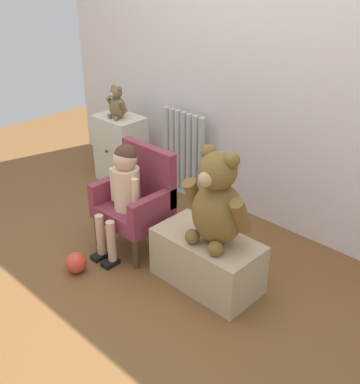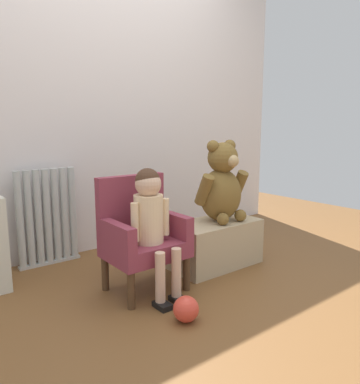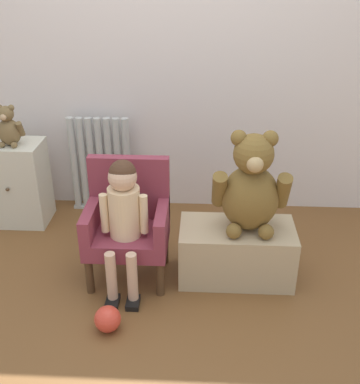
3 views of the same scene
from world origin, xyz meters
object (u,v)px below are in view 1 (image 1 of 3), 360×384
(large_teddy_bear, at_px, (217,203))
(small_teddy_bear, at_px, (117,104))
(child_figure, at_px, (123,185))
(radiator, at_px, (183,154))
(child_armchair, at_px, (138,199))
(small_dresser, at_px, (121,149))
(low_bench, at_px, (207,260))
(toy_ball, at_px, (76,263))

(large_teddy_bear, xyz_separation_m, small_teddy_bear, (-1.48, 0.52, 0.12))
(child_figure, bearing_deg, radiator, 109.47)
(child_figure, xyz_separation_m, large_teddy_bear, (0.67, 0.11, 0.08))
(radiator, bearing_deg, child_armchair, -67.94)
(child_armchair, height_order, large_teddy_bear, large_teddy_bear)
(small_dresser, bearing_deg, large_teddy_bear, -20.18)
(low_bench, xyz_separation_m, small_teddy_bear, (-1.43, 0.53, 0.53))
(child_figure, height_order, small_teddy_bear, small_teddy_bear)
(child_figure, height_order, low_bench, child_figure)
(large_teddy_bear, relative_size, toy_ball, 4.25)
(child_figure, relative_size, large_teddy_bear, 1.32)
(child_figure, distance_m, toy_ball, 0.56)
(small_teddy_bear, bearing_deg, child_armchair, -32.71)
(child_armchair, distance_m, large_teddy_bear, 0.70)
(small_teddy_bear, xyz_separation_m, toy_ball, (0.78, -1.01, -0.62))
(radiator, distance_m, small_dresser, 0.57)
(low_bench, xyz_separation_m, large_teddy_bear, (0.06, 0.00, 0.41))
(radiator, bearing_deg, small_dresser, -159.84)
(small_dresser, distance_m, small_teddy_bear, 0.40)
(small_teddy_bear, bearing_deg, child_figure, -37.82)
(toy_ball, bearing_deg, low_bench, 36.40)
(small_dresser, distance_m, large_teddy_bear, 1.63)
(small_dresser, height_order, toy_ball, small_dresser)
(radiator, xyz_separation_m, large_teddy_bear, (0.97, -0.75, 0.23))
(small_dresser, distance_m, child_armchair, 1.01)
(low_bench, bearing_deg, radiator, 140.46)
(toy_ball, bearing_deg, small_teddy_bear, 127.59)
(child_armchair, bearing_deg, toy_ball, -95.04)
(low_bench, relative_size, toy_ball, 4.81)
(radiator, height_order, child_figure, child_figure)
(child_armchair, distance_m, small_teddy_bear, 1.03)
(child_armchair, distance_m, low_bench, 0.64)
(small_dresser, xyz_separation_m, child_armchair, (0.84, -0.56, 0.06))
(child_figure, distance_m, large_teddy_bear, 0.68)
(low_bench, height_order, small_teddy_bear, small_teddy_bear)
(radiator, bearing_deg, large_teddy_bear, -37.70)
(child_armchair, relative_size, toy_ball, 5.15)
(small_dresser, xyz_separation_m, child_figure, (0.84, -0.67, 0.20))
(low_bench, distance_m, toy_ball, 0.81)
(large_teddy_bear, bearing_deg, toy_ball, -145.61)
(large_teddy_bear, xyz_separation_m, toy_ball, (-0.71, -0.48, -0.50))
(radiator, relative_size, small_teddy_bear, 2.59)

